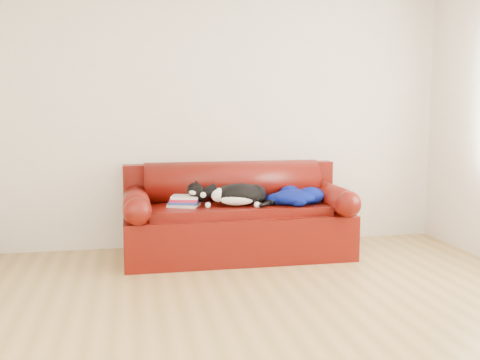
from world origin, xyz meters
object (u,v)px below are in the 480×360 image
object	(u,v)px
cat	(239,195)
book_stack	(185,201)
sofa_base	(237,231)
blanket	(295,196)

from	to	relation	value
cat	book_stack	bearing A→B (deg)	174.54
sofa_base	book_stack	xyz separation A→B (m)	(-0.50, -0.05, 0.31)
book_stack	sofa_base	bearing A→B (deg)	5.21
sofa_base	blanket	xyz separation A→B (m)	(0.54, -0.10, 0.33)
blanket	book_stack	bearing A→B (deg)	176.77
book_stack	blanket	bearing A→B (deg)	-3.23
sofa_base	cat	distance (m)	0.38
book_stack	cat	xyz separation A→B (m)	(0.49, -0.06, 0.05)
sofa_base	blanket	bearing A→B (deg)	-10.95
sofa_base	cat	size ratio (longest dim) A/B	2.94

